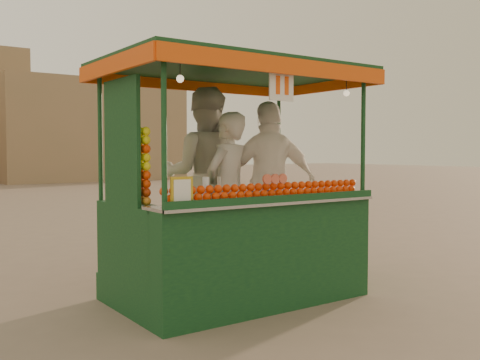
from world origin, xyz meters
TOP-DOWN VIEW (x-y plane):
  - ground at (0.00, 0.00)m, footprint 90.00×90.00m
  - building_right at (7.00, 24.00)m, footprint 9.00×6.00m
  - juice_cart at (0.07, -0.03)m, footprint 2.56×1.66m
  - vendor_left at (0.08, 0.13)m, footprint 0.68×0.56m
  - vendor_middle at (0.08, 0.57)m, footprint 1.15×1.09m
  - vendor_right at (0.59, 0.08)m, footprint 1.09×0.72m

SIDE VIEW (x-z plane):
  - ground at x=0.00m, z-range 0.00..0.00m
  - juice_cart at x=0.07m, z-range -0.41..1.91m
  - vendor_left at x=0.08m, z-range 0.27..1.86m
  - vendor_right at x=0.59m, z-range 0.27..2.00m
  - vendor_middle at x=0.08m, z-range 0.27..2.15m
  - building_right at x=7.00m, z-range 0.00..5.00m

